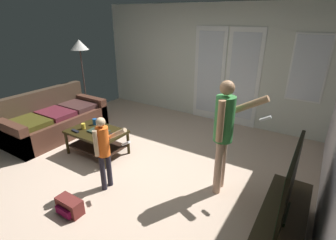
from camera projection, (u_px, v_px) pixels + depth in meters
ground_plane at (127, 170)px, 4.05m from camera, size 5.37×5.59×0.02m
wall_back_with_doors at (208, 65)px, 5.67m from camera, size 5.37×0.09×2.56m
leather_couch at (55, 121)px, 5.13m from camera, size 0.95×1.93×0.88m
coffee_table at (97, 137)px, 4.39m from camera, size 0.98×0.65×0.44m
tv_stand at (280, 229)px, 2.66m from camera, size 0.44×1.43×0.39m
flat_screen_tv at (290, 184)px, 2.45m from camera, size 0.08×1.03×0.75m
person_adult at (225, 128)px, 3.23m from camera, size 0.64×0.46×1.56m
person_child at (104, 147)px, 3.38m from camera, size 0.47×0.29×1.07m
floor_lamp at (80, 49)px, 5.68m from camera, size 0.39×0.39×1.78m
backpack at (69, 206)px, 3.12m from camera, size 0.35×0.20×0.20m
laptop_closed at (99, 131)px, 4.31m from camera, size 0.35×0.24×0.02m
cup_near_edge at (95, 122)px, 4.57m from camera, size 0.08×0.08×0.11m
cup_by_laptop at (83, 126)px, 4.40m from camera, size 0.07×0.07×0.10m
tv_remote_black at (115, 134)px, 4.21m from camera, size 0.16×0.15×0.02m
dvd_remote_slim at (75, 131)px, 4.31m from camera, size 0.18×0.07×0.02m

